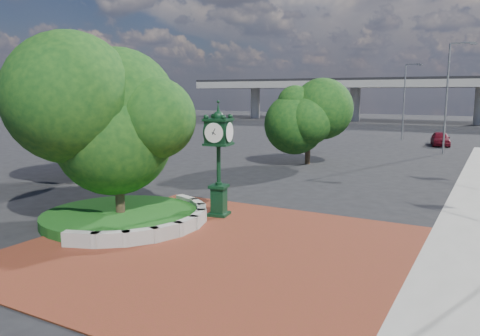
% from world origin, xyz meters
% --- Properties ---
extents(ground, '(200.00, 200.00, 0.00)m').
position_xyz_m(ground, '(0.00, 0.00, 0.00)').
color(ground, black).
rests_on(ground, ground).
extents(plaza, '(12.00, 12.00, 0.04)m').
position_xyz_m(plaza, '(0.00, -1.00, 0.02)').
color(plaza, brown).
rests_on(plaza, ground).
extents(planter_wall, '(2.96, 6.77, 0.54)m').
position_xyz_m(planter_wall, '(-2.71, -0.00, 0.27)').
color(planter_wall, '#9E9B93').
rests_on(planter_wall, ground).
extents(grass_bed, '(6.10, 6.10, 0.40)m').
position_xyz_m(grass_bed, '(-5.00, 0.00, 0.20)').
color(grass_bed, '#134112').
rests_on(grass_bed, ground).
extents(overpass, '(90.00, 12.00, 7.50)m').
position_xyz_m(overpass, '(-0.22, 70.00, 6.54)').
color(overpass, '#9E9B93').
rests_on(overpass, ground).
extents(tree_planter, '(5.20, 5.20, 6.33)m').
position_xyz_m(tree_planter, '(-5.00, 0.00, 3.72)').
color(tree_planter, '#38281C').
rests_on(tree_planter, ground).
extents(tree_northwest, '(5.60, 5.60, 6.93)m').
position_xyz_m(tree_northwest, '(-13.00, 5.00, 4.12)').
color(tree_northwest, '#38281C').
rests_on(tree_northwest, ground).
extents(tree_street, '(4.40, 4.40, 5.45)m').
position_xyz_m(tree_street, '(-4.00, 18.00, 3.24)').
color(tree_street, '#38281C').
rests_on(tree_street, ground).
extents(post_clock, '(1.11, 1.11, 4.70)m').
position_xyz_m(post_clock, '(-2.03, 2.63, 2.58)').
color(post_clock, black).
rests_on(post_clock, ground).
extents(parked_car, '(2.33, 4.21, 1.36)m').
position_xyz_m(parked_car, '(3.01, 35.24, 0.68)').
color(parked_car, maroon).
rests_on(parked_car, ground).
extents(street_lamp_near, '(2.04, 0.27, 9.08)m').
position_xyz_m(street_lamp_near, '(4.11, 28.98, 5.32)').
color(street_lamp_near, slate).
rests_on(street_lamp_near, ground).
extents(street_lamp_far, '(1.77, 0.65, 8.07)m').
position_xyz_m(street_lamp_far, '(-1.10, 39.32, 4.73)').
color(street_lamp_far, slate).
rests_on(street_lamp_far, ground).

